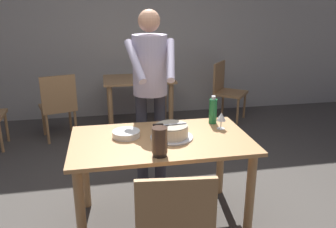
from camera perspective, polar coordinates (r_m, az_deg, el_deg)
name	(u,v)px	position (r m, az deg, el deg)	size (l,w,h in m)	color
ground_plane	(162,220)	(3.04, -1.08, -17.34)	(14.00, 14.00, 0.00)	#4C4742
back_wall	(128,31)	(5.52, -6.73, 13.69)	(10.00, 0.12, 2.70)	#BCB7AD
main_dining_table	(161,153)	(2.73, -1.16, -6.55)	(1.41, 0.83, 0.75)	tan
cake_on_platter	(172,132)	(2.68, 0.61, -2.99)	(0.34, 0.34, 0.11)	silver
cake_knife	(163,125)	(2.64, -0.89, -1.83)	(0.27, 0.04, 0.02)	silver
plate_stack	(126,134)	(2.73, -7.04, -3.33)	(0.22, 0.22, 0.05)	white
wine_glass_near	(221,117)	(2.89, 8.96, -0.54)	(0.08, 0.08, 0.14)	silver
water_bottle	(213,111)	(3.01, 7.58, 0.54)	(0.07, 0.07, 0.25)	#1E6B38
hurricane_lamp	(160,142)	(2.35, -1.41, -4.67)	(0.11, 0.11, 0.21)	black
person_cutting_cake	(150,81)	(3.17, -3.01, 5.54)	(0.47, 0.55, 1.72)	#2D2D38
background_table	(139,89)	(4.96, -4.95, 4.18)	(1.00, 0.70, 0.74)	tan
background_chair_1	(226,89)	(5.40, 9.77, 4.21)	(0.62, 0.62, 0.90)	tan
background_chair_2	(58,104)	(4.72, -17.97, 1.56)	(0.55, 0.55, 0.90)	tan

